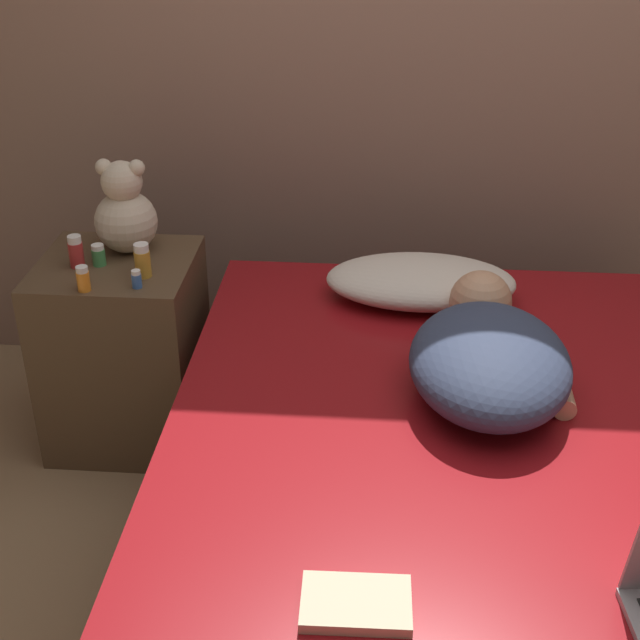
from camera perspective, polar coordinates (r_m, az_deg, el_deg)
ground_plane at (r=2.61m, az=8.16°, el=-17.24°), size 12.00×12.00×0.00m
wall_back at (r=3.15m, az=8.75°, el=18.18°), size 8.00×0.06×2.60m
bed at (r=2.42m, az=8.61°, el=-12.77°), size 1.53×2.01×0.55m
nightstand at (r=3.07m, az=-12.37°, el=-1.94°), size 0.49×0.47×0.66m
pillow at (r=2.84m, az=6.46°, el=2.48°), size 0.60×0.35×0.13m
person_lying at (r=2.40m, az=10.79°, el=-2.22°), size 0.44×0.74×0.20m
teddy_bear at (r=2.94m, az=-12.37°, el=6.77°), size 0.20×0.20×0.31m
bottle_orange at (r=2.74m, az=-14.92°, el=2.56°), size 0.04×0.04×0.08m
bottle_blue at (r=2.73m, az=-11.66°, el=2.58°), size 0.03×0.03×0.06m
bottle_green at (r=2.90m, az=-13.99°, el=4.05°), size 0.04×0.04×0.07m
bottle_amber at (r=2.79m, az=-11.29°, el=3.74°), size 0.05×0.05×0.11m
bottle_red at (r=2.90m, az=-15.35°, el=4.23°), size 0.05×0.05×0.11m
book at (r=1.80m, az=2.32°, el=-17.67°), size 0.22×0.15×0.02m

